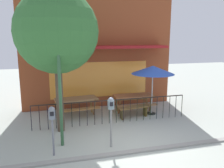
{
  "coord_description": "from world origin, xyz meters",
  "views": [
    {
      "loc": [
        -2.31,
        -6.45,
        3.39
      ],
      "look_at": [
        0.07,
        2.47,
        1.51
      ],
      "focal_mm": 37.44,
      "sensor_mm": 36.0,
      "label": 1
    }
  ],
  "objects_px": {
    "street_tree": "(57,32)",
    "street_lamp": "(59,69)",
    "picnic_table_right": "(134,98)",
    "patio_bench": "(134,109)",
    "picnic_table_left": "(76,102)",
    "parking_meter_near": "(52,118)",
    "parking_meter_far": "(111,109)",
    "patio_umbrella": "(153,70)"
  },
  "relations": [
    {
      "from": "picnic_table_left",
      "to": "street_tree",
      "type": "distance_m",
      "value": 3.4
    },
    {
      "from": "street_tree",
      "to": "street_lamp",
      "type": "xyz_separation_m",
      "value": [
        -0.02,
        -1.19,
        -1.08
      ]
    },
    {
      "from": "picnic_table_left",
      "to": "patio_bench",
      "type": "distance_m",
      "value": 2.5
    },
    {
      "from": "street_tree",
      "to": "street_lamp",
      "type": "relative_size",
      "value": 1.33
    },
    {
      "from": "parking_meter_far",
      "to": "patio_bench",
      "type": "bearing_deg",
      "value": 55.56
    },
    {
      "from": "picnic_table_right",
      "to": "street_lamp",
      "type": "relative_size",
      "value": 0.5
    },
    {
      "from": "picnic_table_right",
      "to": "parking_meter_near",
      "type": "xyz_separation_m",
      "value": [
        -3.65,
        -3.27,
        0.53
      ]
    },
    {
      "from": "picnic_table_left",
      "to": "parking_meter_far",
      "type": "distance_m",
      "value": 3.39
    },
    {
      "from": "patio_umbrella",
      "to": "patio_bench",
      "type": "distance_m",
      "value": 1.88
    },
    {
      "from": "parking_meter_far",
      "to": "street_tree",
      "type": "relative_size",
      "value": 0.32
    },
    {
      "from": "parking_meter_near",
      "to": "street_lamp",
      "type": "distance_m",
      "value": 1.47
    },
    {
      "from": "picnic_table_right",
      "to": "parking_meter_near",
      "type": "height_order",
      "value": "parking_meter_near"
    },
    {
      "from": "picnic_table_left",
      "to": "street_tree",
      "type": "bearing_deg",
      "value": -115.66
    },
    {
      "from": "picnic_table_left",
      "to": "parking_meter_far",
      "type": "height_order",
      "value": "parking_meter_far"
    },
    {
      "from": "picnic_table_right",
      "to": "parking_meter_far",
      "type": "bearing_deg",
      "value": -121.02
    },
    {
      "from": "patio_bench",
      "to": "parking_meter_far",
      "type": "relative_size",
      "value": 0.9
    },
    {
      "from": "picnic_table_left",
      "to": "parking_meter_near",
      "type": "height_order",
      "value": "parking_meter_near"
    },
    {
      "from": "patio_bench",
      "to": "street_tree",
      "type": "xyz_separation_m",
      "value": [
        -3.08,
        -0.67,
        3.19
      ]
    },
    {
      "from": "picnic_table_right",
      "to": "patio_bench",
      "type": "xyz_separation_m",
      "value": [
        -0.28,
        -0.8,
        -0.26
      ]
    },
    {
      "from": "picnic_table_left",
      "to": "street_lamp",
      "type": "xyz_separation_m",
      "value": [
        -0.76,
        -2.75,
        1.84
      ]
    },
    {
      "from": "street_lamp",
      "to": "parking_meter_near",
      "type": "bearing_deg",
      "value": -114.61
    },
    {
      "from": "street_lamp",
      "to": "picnic_table_right",
      "type": "bearing_deg",
      "value": 38.34
    },
    {
      "from": "parking_meter_far",
      "to": "street_lamp",
      "type": "bearing_deg",
      "value": 160.75
    },
    {
      "from": "patio_bench",
      "to": "street_tree",
      "type": "relative_size",
      "value": 0.29
    },
    {
      "from": "patio_umbrella",
      "to": "patio_bench",
      "type": "xyz_separation_m",
      "value": [
        -0.92,
        -0.22,
        -1.62
      ]
    },
    {
      "from": "parking_meter_near",
      "to": "picnic_table_left",
      "type": "bearing_deg",
      "value": 72.78
    },
    {
      "from": "patio_umbrella",
      "to": "street_lamp",
      "type": "bearing_deg",
      "value": -152.54
    },
    {
      "from": "patio_bench",
      "to": "parking_meter_far",
      "type": "distance_m",
      "value": 3.01
    },
    {
      "from": "patio_umbrella",
      "to": "parking_meter_far",
      "type": "relative_size",
      "value": 1.35
    },
    {
      "from": "picnic_table_left",
      "to": "patio_umbrella",
      "type": "xyz_separation_m",
      "value": [
        3.25,
        -0.66,
        1.37
      ]
    },
    {
      "from": "picnic_table_left",
      "to": "patio_bench",
      "type": "bearing_deg",
      "value": -20.71
    },
    {
      "from": "patio_bench",
      "to": "picnic_table_left",
      "type": "bearing_deg",
      "value": 159.29
    },
    {
      "from": "parking_meter_near",
      "to": "parking_meter_far",
      "type": "xyz_separation_m",
      "value": [
        1.74,
        0.09,
        0.09
      ]
    },
    {
      "from": "picnic_table_left",
      "to": "patio_umbrella",
      "type": "distance_m",
      "value": 3.59
    },
    {
      "from": "picnic_table_right",
      "to": "patio_bench",
      "type": "relative_size",
      "value": 1.3
    },
    {
      "from": "parking_meter_near",
      "to": "street_tree",
      "type": "height_order",
      "value": "street_tree"
    },
    {
      "from": "street_tree",
      "to": "street_lamp",
      "type": "bearing_deg",
      "value": -90.8
    },
    {
      "from": "patio_bench",
      "to": "parking_meter_far",
      "type": "xyz_separation_m",
      "value": [
        -1.63,
        -2.38,
        0.88
      ]
    },
    {
      "from": "picnic_table_right",
      "to": "parking_meter_near",
      "type": "relative_size",
      "value": 1.25
    },
    {
      "from": "picnic_table_left",
      "to": "street_tree",
      "type": "relative_size",
      "value": 0.39
    },
    {
      "from": "street_tree",
      "to": "patio_umbrella",
      "type": "bearing_deg",
      "value": 12.56
    },
    {
      "from": "parking_meter_near",
      "to": "street_tree",
      "type": "bearing_deg",
      "value": 80.76
    }
  ]
}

